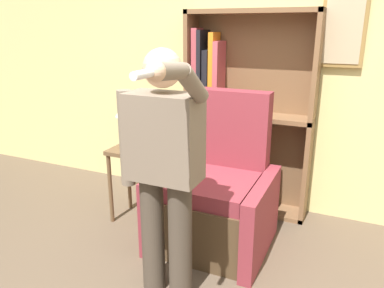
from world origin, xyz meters
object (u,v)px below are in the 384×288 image
at_px(side_table, 133,165).
at_px(table_lamp, 130,108).
at_px(bookcase, 233,115).
at_px(armchair, 216,198).
at_px(person_standing, 163,164).

distance_m(side_table, table_lamp, 0.53).
xyz_separation_m(bookcase, armchair, (0.10, -0.71, -0.53)).
xyz_separation_m(armchair, table_lamp, (-0.82, 0.06, 0.66)).
relative_size(armchair, side_table, 1.79).
height_order(person_standing, side_table, person_standing).
distance_m(bookcase, person_standing, 1.44).
height_order(armchair, table_lamp, armchair).
xyz_separation_m(person_standing, side_table, (-0.75, 0.79, -0.40)).
bearing_deg(person_standing, bookcase, 91.36).
relative_size(bookcase, armchair, 1.52).
height_order(armchair, side_table, armchair).
bearing_deg(table_lamp, armchair, -3.89).
bearing_deg(person_standing, table_lamp, 133.44).
bearing_deg(side_table, person_standing, -46.56).
height_order(bookcase, person_standing, bookcase).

